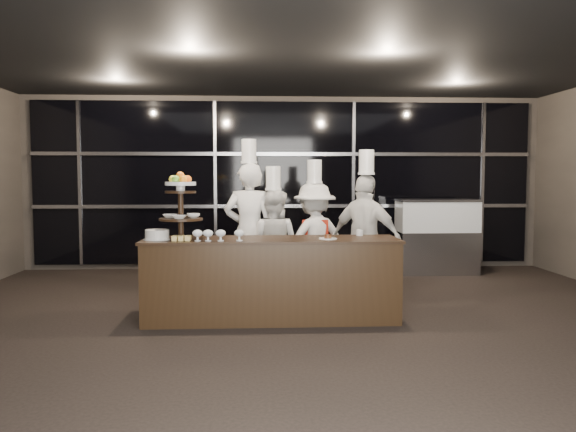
{
  "coord_description": "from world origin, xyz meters",
  "views": [
    {
      "loc": [
        -0.44,
        -4.82,
        1.61
      ],
      "look_at": [
        -0.11,
        1.7,
        1.15
      ],
      "focal_mm": 35.0,
      "sensor_mm": 36.0,
      "label": 1
    }
  ],
  "objects": [
    {
      "name": "room",
      "position": [
        0.0,
        0.0,
        1.5
      ],
      "size": [
        10.0,
        10.0,
        10.0
      ],
      "color": "black",
      "rests_on": "ground"
    },
    {
      "name": "window_wall",
      "position": [
        0.0,
        4.94,
        1.5
      ],
      "size": [
        8.6,
        0.1,
        2.8
      ],
      "color": "black",
      "rests_on": "ground"
    },
    {
      "name": "buffet_counter",
      "position": [
        -0.31,
        1.4,
        0.47
      ],
      "size": [
        2.84,
        0.74,
        0.92
      ],
      "color": "black",
      "rests_on": "ground"
    },
    {
      "name": "display_stand",
      "position": [
        -1.31,
        1.4,
        1.34
      ],
      "size": [
        0.48,
        0.48,
        0.74
      ],
      "color": "black",
      "rests_on": "buffet_counter"
    },
    {
      "name": "compotes",
      "position": [
        -0.9,
        1.18,
        1.0
      ],
      "size": [
        0.55,
        0.11,
        0.12
      ],
      "color": "silver",
      "rests_on": "buffet_counter"
    },
    {
      "name": "layer_cake",
      "position": [
        -1.56,
        1.35,
        0.97
      ],
      "size": [
        0.3,
        0.3,
        0.11
      ],
      "color": "white",
      "rests_on": "buffet_counter"
    },
    {
      "name": "pastry_squares",
      "position": [
        -1.28,
        1.23,
        0.95
      ],
      "size": [
        0.2,
        0.13,
        0.05
      ],
      "color": "#E7CB71",
      "rests_on": "buffet_counter"
    },
    {
      "name": "small_plate",
      "position": [
        0.31,
        1.3,
        0.94
      ],
      "size": [
        0.2,
        0.2,
        0.05
      ],
      "color": "white",
      "rests_on": "buffet_counter"
    },
    {
      "name": "chef_cup",
      "position": [
        0.73,
        1.65,
        0.96
      ],
      "size": [
        0.08,
        0.08,
        0.07
      ],
      "primitive_type": "cylinder",
      "color": "white",
      "rests_on": "buffet_counter"
    },
    {
      "name": "display_case",
      "position": [
        2.5,
        4.3,
        0.69
      ],
      "size": [
        1.31,
        0.57,
        1.24
      ],
      "color": "#A5A5AA",
      "rests_on": "ground"
    },
    {
      "name": "chef_a",
      "position": [
        -0.57,
        2.42,
        0.92
      ],
      "size": [
        0.66,
        0.45,
        2.09
      ],
      "color": "white",
      "rests_on": "ground"
    },
    {
      "name": "chef_b",
      "position": [
        -0.26,
        2.41,
        0.74
      ],
      "size": [
        0.86,
        0.77,
        1.74
      ],
      "color": "white",
      "rests_on": "ground"
    },
    {
      "name": "chef_c",
      "position": [
        0.28,
        2.53,
        0.78
      ],
      "size": [
        1.13,
        0.92,
        1.83
      ],
      "color": "silver",
      "rests_on": "ground"
    },
    {
      "name": "chef_d",
      "position": [
        0.89,
        2.14,
        0.84
      ],
      "size": [
        1.0,
        0.91,
        1.94
      ],
      "color": "white",
      "rests_on": "ground"
    }
  ]
}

